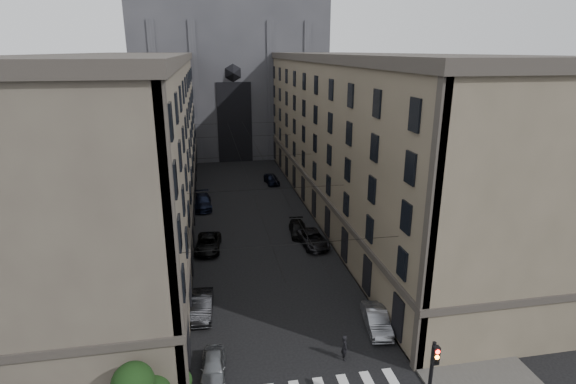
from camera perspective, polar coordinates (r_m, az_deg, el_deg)
sidewalk_left at (r=55.23m, az=-15.40°, el=-3.37°), size 7.00×80.00×0.15m
sidewalk_right at (r=57.15m, az=6.04°, el=-2.10°), size 7.00×80.00×0.15m
building_left at (r=53.12m, az=-19.38°, el=5.87°), size 13.60×60.60×18.85m
building_right at (r=55.66m, az=9.27°, el=7.13°), size 13.60×60.60×18.85m
gothic_tower at (r=90.65m, az=-7.54°, el=16.53°), size 35.00×23.00×58.00m
traffic_light_right at (r=25.95m, az=17.78°, el=-21.25°), size 0.34×0.50×5.20m
tram_wires at (r=52.80m, az=-4.63°, el=4.41°), size 14.00×60.00×0.43m
car_left_near at (r=29.98m, az=-9.45°, el=-20.98°), size 1.74×3.86×1.29m
car_left_midnear at (r=35.63m, az=-10.89°, el=-14.00°), size 1.83×4.60×1.49m
car_left_midfar at (r=45.96m, az=-10.11°, el=-6.45°), size 2.87×5.36×1.43m
car_left_far at (r=58.05m, az=-10.85°, el=-1.23°), size 2.51×5.75×1.65m
car_right_near at (r=34.10m, az=11.18°, el=-15.65°), size 2.10×4.51×1.43m
car_right_midnear at (r=46.33m, az=3.16°, el=-5.98°), size 2.91×5.41×1.44m
car_right_midfar at (r=49.02m, az=1.30°, el=-4.69°), size 2.18×4.58×1.29m
car_right_far at (r=67.44m, az=-2.11°, el=1.66°), size 2.18×4.50×1.48m
pedestrian at (r=30.90m, az=7.19°, el=-18.98°), size 0.44×0.65×1.75m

